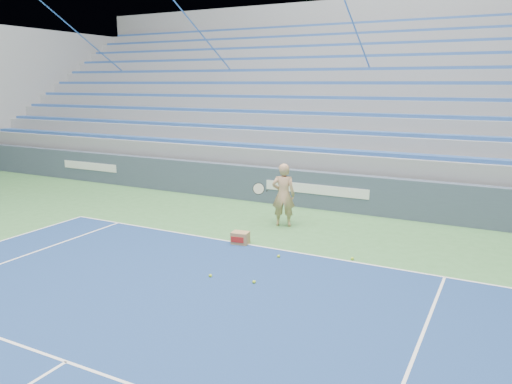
% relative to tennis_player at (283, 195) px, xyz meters
% --- Properties ---
extents(sponsor_barrier, '(30.00, 0.32, 1.10)m').
position_rel_tennis_player_xyz_m(sponsor_barrier, '(0.13, 2.19, -0.28)').
color(sponsor_barrier, '#3B4759').
rests_on(sponsor_barrier, ground).
extents(bleachers, '(31.00, 9.15, 7.30)m').
position_rel_tennis_player_xyz_m(bleachers, '(0.12, 7.91, 1.53)').
color(bleachers, gray).
rests_on(bleachers, ground).
extents(tennis_player, '(0.95, 0.90, 1.65)m').
position_rel_tennis_player_xyz_m(tennis_player, '(0.00, 0.00, 0.00)').
color(tennis_player, tan).
rests_on(tennis_player, ground).
extents(ball_box, '(0.42, 0.35, 0.29)m').
position_rel_tennis_player_xyz_m(ball_box, '(-0.25, -1.83, -0.68)').
color(ball_box, '#9C7A4B').
rests_on(ball_box, ground).
extents(tennis_ball_0, '(0.07, 0.07, 0.07)m').
position_rel_tennis_player_xyz_m(tennis_ball_0, '(1.12, -3.76, -0.80)').
color(tennis_ball_0, '#A7D22A').
rests_on(tennis_ball_0, ground).
extents(tennis_ball_1, '(0.07, 0.07, 0.07)m').
position_rel_tennis_player_xyz_m(tennis_ball_1, '(2.37, -1.68, -0.80)').
color(tennis_ball_1, '#A7D22A').
rests_on(tennis_ball_1, ground).
extents(tennis_ball_2, '(0.07, 0.07, 0.07)m').
position_rel_tennis_player_xyz_m(tennis_ball_2, '(0.93, -2.27, -0.80)').
color(tennis_ball_2, '#A7D22A').
rests_on(tennis_ball_2, ground).
extents(tennis_ball_3, '(0.07, 0.07, 0.07)m').
position_rel_tennis_player_xyz_m(tennis_ball_3, '(0.23, -3.87, -0.80)').
color(tennis_ball_3, '#A7D22A').
rests_on(tennis_ball_3, ground).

